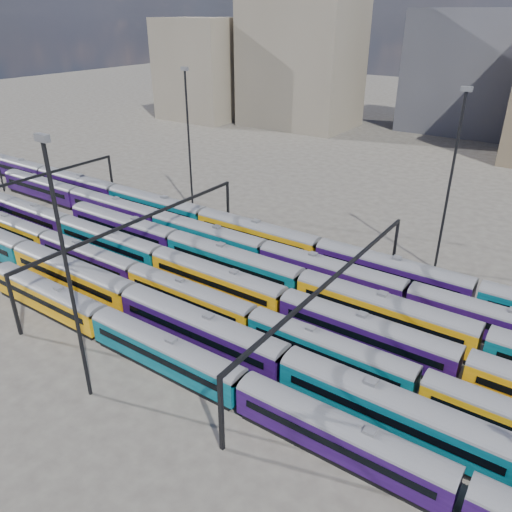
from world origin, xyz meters
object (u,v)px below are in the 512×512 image
Objects in this scene: rake_0 at (339,433)px; rake_2 at (135,273)px; rake_1 at (200,326)px; mast_2 at (67,269)px.

rake_2 is at bearing 164.07° from rake_0.
rake_2 is at bearing 162.33° from rake_1.
rake_2 is at bearing 124.18° from mast_2.
rake_0 is at bearing -14.50° from rake_1.
rake_0 is at bearing -15.93° from rake_2.
rake_0 is 36.43m from rake_2.
mast_2 reaches higher than rake_2.
rake_1 is 1.34× the size of rake_2.
mast_2 reaches higher than rake_0.
mast_2 is at bearing -55.82° from rake_2.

